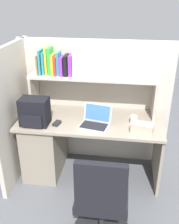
% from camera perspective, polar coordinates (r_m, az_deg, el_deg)
% --- Properties ---
extents(ground_plane, '(8.00, 8.00, 0.00)m').
position_cam_1_polar(ground_plane, '(3.33, 0.12, -12.94)').
color(ground_plane, '#595B60').
extents(desk, '(1.60, 0.70, 0.73)m').
position_cam_1_polar(desk, '(3.16, -6.92, -6.48)').
color(desk, gray).
rests_on(desk, ground_plane).
extents(cubicle_partition_rear, '(1.84, 0.05, 1.55)m').
position_cam_1_polar(cubicle_partition_rear, '(3.25, 1.07, 2.05)').
color(cubicle_partition_rear, '#BCB5A8').
rests_on(cubicle_partition_rear, ground_plane).
extents(cubicle_partition_left, '(0.05, 1.06, 1.55)m').
position_cam_1_polar(cubicle_partition_left, '(3.09, -15.81, -0.29)').
color(cubicle_partition_left, '#BCB5A8').
rests_on(cubicle_partition_left, ground_plane).
extents(overhead_hutch, '(1.44, 0.28, 0.45)m').
position_cam_1_polar(overhead_hutch, '(2.97, 0.68, 6.11)').
color(overhead_hutch, '#B3A99C').
rests_on(overhead_hutch, desk).
extents(reference_books_on_shelf, '(0.44, 0.19, 0.30)m').
position_cam_1_polar(reference_books_on_shelf, '(2.98, -6.97, 10.50)').
color(reference_books_on_shelf, olive).
rests_on(reference_books_on_shelf, overhead_hutch).
extents(laptop, '(0.36, 0.32, 0.22)m').
position_cam_1_polar(laptop, '(2.79, 1.32, -2.00)').
color(laptop, '#B7BABF').
rests_on(laptop, desk).
extents(backpack, '(0.30, 0.23, 0.30)m').
position_cam_1_polar(backpack, '(2.83, -11.92, -0.01)').
color(backpack, black).
rests_on(backpack, desk).
extents(computer_mouse, '(0.08, 0.12, 0.03)m').
position_cam_1_polar(computer_mouse, '(2.84, -7.12, -2.46)').
color(computer_mouse, '#262628').
rests_on(computer_mouse, desk).
extents(paper_cup, '(0.08, 0.08, 0.08)m').
position_cam_1_polar(paper_cup, '(2.88, 9.63, -1.64)').
color(paper_cup, white).
rests_on(paper_cup, desk).
extents(tissue_box, '(0.24, 0.17, 0.10)m').
position_cam_1_polar(tissue_box, '(2.71, 11.46, -3.43)').
color(tissue_box, '#BFB299').
rests_on(tissue_box, desk).
extents(office_chair, '(0.52, 0.52, 0.93)m').
position_cam_1_polar(office_chair, '(2.37, 2.66, -19.53)').
color(office_chair, black).
rests_on(office_chair, ground_plane).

